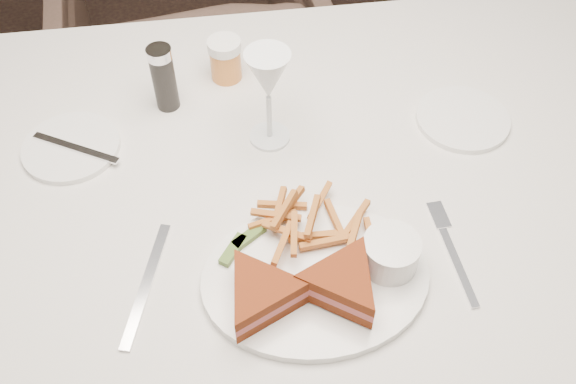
{
  "coord_description": "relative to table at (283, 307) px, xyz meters",
  "views": [
    {
      "loc": [
        0.01,
        -0.86,
        1.53
      ],
      "look_at": [
        0.14,
        -0.28,
        0.8
      ],
      "focal_mm": 40.0,
      "sensor_mm": 36.0,
      "label": 1
    }
  ],
  "objects": [
    {
      "name": "table_setting",
      "position": [
        0.01,
        -0.07,
        0.41
      ],
      "size": [
        0.82,
        0.68,
        0.18
      ],
      "color": "white",
      "rests_on": "table"
    },
    {
      "name": "table",
      "position": [
        0.0,
        0.0,
        0.0
      ],
      "size": [
        1.49,
        1.06,
        0.75
      ],
      "primitive_type": "cube",
      "rotation": [
        0.0,
        0.0,
        -0.08
      ],
      "color": "silver",
      "rests_on": "ground"
    },
    {
      "name": "chair_far",
      "position": [
        -0.07,
        0.89,
        -0.02
      ],
      "size": [
        0.69,
        0.65,
        0.71
      ],
      "primitive_type": "imported",
      "rotation": [
        0.0,
        0.0,
        3.14
      ],
      "color": "#45322A",
      "rests_on": "ground"
    },
    {
      "name": "ground",
      "position": [
        -0.14,
        0.23,
        -0.38
      ],
      "size": [
        5.0,
        5.0,
        0.0
      ],
      "primitive_type": "plane",
      "color": "black",
      "rests_on": "ground"
    }
  ]
}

